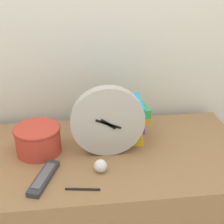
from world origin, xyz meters
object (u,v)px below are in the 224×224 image
object	(u,v)px
desk_clock	(108,122)
basket	(38,139)
pen	(83,189)
tv_remote	(44,178)
crumpled_paper_ball	(101,166)
book_stack	(117,119)

from	to	relation	value
desk_clock	basket	size ratio (longest dim) A/B	1.54
pen	basket	bearing A→B (deg)	122.88
tv_remote	crumpled_paper_ball	bearing A→B (deg)	7.48
tv_remote	pen	distance (m)	0.15
pen	desk_clock	bearing A→B (deg)	62.59
desk_clock	tv_remote	world-z (taller)	desk_clock
book_stack	basket	distance (m)	0.34
desk_clock	book_stack	world-z (taller)	desk_clock
desk_clock	basket	xyz separation A→B (m)	(-0.28, 0.05, -0.08)
basket	tv_remote	bearing A→B (deg)	-80.27
book_stack	pen	world-z (taller)	book_stack
basket	pen	xyz separation A→B (m)	(0.17, -0.26, -0.06)
desk_clock	crumpled_paper_ball	size ratio (longest dim) A/B	5.96
pen	crumpled_paper_ball	bearing A→B (deg)	54.05
tv_remote	basket	bearing A→B (deg)	99.73
book_stack	crumpled_paper_ball	size ratio (longest dim) A/B	5.43
book_stack	crumpled_paper_ball	xyz separation A→B (m)	(-0.09, -0.23, -0.08)
book_stack	tv_remote	distance (m)	0.41
basket	crumpled_paper_ball	distance (m)	0.29
basket	pen	distance (m)	0.32
tv_remote	crumpled_paper_ball	size ratio (longest dim) A/B	4.10
basket	crumpled_paper_ball	bearing A→B (deg)	-34.34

